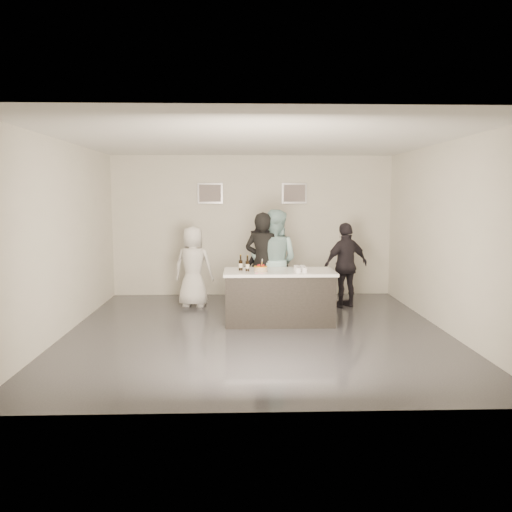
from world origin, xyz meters
name	(u,v)px	position (x,y,z in m)	size (l,w,h in m)	color
floor	(257,331)	(0.00, 0.00, 0.00)	(6.00, 6.00, 0.00)	#3D3D42
ceiling	(257,140)	(0.00, 0.00, 3.00)	(6.00, 6.00, 0.00)	white
wall_back	(252,226)	(0.00, 3.00, 1.50)	(6.00, 0.04, 3.00)	silver
wall_front	(267,264)	(0.00, -3.00, 1.50)	(6.00, 0.04, 3.00)	silver
wall_left	(63,238)	(-3.00, 0.00, 1.50)	(0.04, 6.00, 3.00)	silver
wall_right	(447,237)	(3.00, 0.00, 1.50)	(0.04, 6.00, 3.00)	silver
picture_left	(210,193)	(-0.90, 2.97, 2.20)	(0.54, 0.04, 0.44)	#B2B2B7
picture_right	(294,193)	(0.90, 2.97, 2.20)	(0.54, 0.04, 0.44)	#B2B2B7
bar_counter	(279,297)	(0.39, 0.52, 0.45)	(1.86, 0.86, 0.90)	white
cake	(261,269)	(0.08, 0.44, 0.94)	(0.22, 0.22, 0.08)	orange
beer_bottle_a	(241,263)	(-0.26, 0.55, 1.03)	(0.07, 0.07, 0.26)	black
beer_bottle_b	(247,263)	(-0.14, 0.46, 1.03)	(0.07, 0.07, 0.26)	black
tumbler_cluster	(301,269)	(0.74, 0.44, 0.94)	(0.19, 0.40, 0.08)	orange
candles	(258,273)	(0.02, 0.22, 0.90)	(0.24, 0.08, 0.01)	pink
person_main_black	(263,263)	(0.15, 1.23, 0.93)	(0.68, 0.44, 1.86)	black
person_main_blue	(274,261)	(0.36, 1.37, 0.95)	(0.92, 0.72, 1.90)	#98C5C6
person_guest_left	(193,267)	(-1.17, 1.86, 0.78)	(0.77, 0.50, 1.57)	silver
person_guest_right	(346,265)	(1.78, 1.71, 0.82)	(0.96, 0.40, 1.64)	black
person_guest_back	(266,263)	(0.25, 1.99, 0.83)	(1.07, 0.61, 1.65)	black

